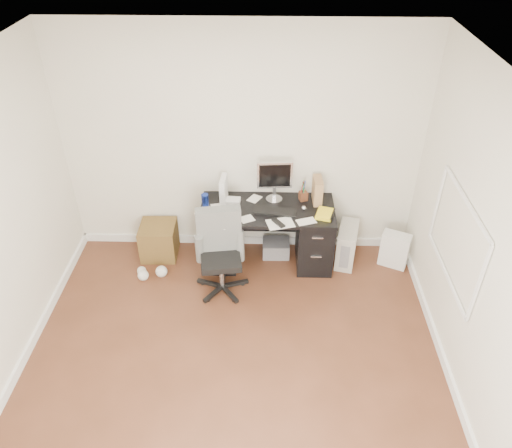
{
  "coord_description": "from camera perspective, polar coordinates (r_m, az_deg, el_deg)",
  "views": [
    {
      "loc": [
        0.3,
        -2.98,
        3.82
      ],
      "look_at": [
        0.18,
        1.2,
        0.85
      ],
      "focal_mm": 35.0,
      "sensor_mm": 36.0,
      "label": 1
    }
  ],
  "objects": [
    {
      "name": "white_binder",
      "position": [
        5.63,
        -3.72,
        3.97
      ],
      "size": [
        0.13,
        0.27,
        0.3
      ],
      "primitive_type": "cube",
      "rotation": [
        0.0,
        0.0,
        -0.06
      ],
      "color": "white",
      "rests_on": "desk"
    },
    {
      "name": "magazine_file",
      "position": [
        5.65,
        7.02,
        3.84
      ],
      "size": [
        0.14,
        0.26,
        0.29
      ],
      "primitive_type": "cube",
      "rotation": [
        0.0,
        0.0,
        0.05
      ],
      "color": "#99704A",
      "rests_on": "desk"
    },
    {
      "name": "lcd_monitor",
      "position": [
        5.58,
        2.13,
        4.92
      ],
      "size": [
        0.41,
        0.25,
        0.5
      ],
      "primitive_type": null,
      "rotation": [
        0.0,
        0.0,
        0.08
      ],
      "color": "silver",
      "rests_on": "desk"
    },
    {
      "name": "pen_cup",
      "position": [
        5.66,
        5.46,
        3.84
      ],
      "size": [
        0.13,
        0.13,
        0.25
      ],
      "primitive_type": null,
      "rotation": [
        0.0,
        0.0,
        0.35
      ],
      "color": "#5B2F1A",
      "rests_on": "desk"
    },
    {
      "name": "computer_mouse",
      "position": [
        5.54,
        5.48,
        1.82
      ],
      "size": [
        0.06,
        0.06,
        0.05
      ],
      "primitive_type": "sphere",
      "rotation": [
        0.0,
        0.0,
        0.17
      ],
      "color": "silver",
      "rests_on": "desk"
    },
    {
      "name": "pc_tower",
      "position": [
        5.96,
        10.34,
        -2.33
      ],
      "size": [
        0.31,
        0.5,
        0.47
      ],
      "primitive_type": "cube",
      "rotation": [
        0.0,
        0.0,
        -0.23
      ],
      "color": "#A7A396",
      "rests_on": "ground"
    },
    {
      "name": "loose_papers",
      "position": [
        5.52,
        -0.77,
        1.55
      ],
      "size": [
        1.1,
        0.6,
        0.0
      ],
      "primitive_type": null,
      "color": "silver",
      "rests_on": "desk"
    },
    {
      "name": "travel_mug",
      "position": [
        5.54,
        -5.83,
        2.58
      ],
      "size": [
        0.1,
        0.1,
        0.18
      ],
      "primitive_type": "cylinder",
      "rotation": [
        0.0,
        0.0,
        0.34
      ],
      "color": "navy",
      "rests_on": "desk"
    },
    {
      "name": "shopping_bag",
      "position": [
        6.04,
        15.56,
        -2.86
      ],
      "size": [
        0.39,
        0.34,
        0.43
      ],
      "primitive_type": "cube",
      "rotation": [
        0.0,
        0.0,
        -0.43
      ],
      "color": "silver",
      "rests_on": "ground"
    },
    {
      "name": "room_shell",
      "position": [
        3.72,
        -2.84,
        -0.3
      ],
      "size": [
        4.02,
        4.02,
        2.71
      ],
      "color": "white",
      "rests_on": "ground"
    },
    {
      "name": "ground",
      "position": [
        4.86,
        -2.68,
        -16.59
      ],
      "size": [
        4.0,
        4.0,
        0.0
      ],
      "primitive_type": "plane",
      "color": "#4A2818",
      "rests_on": "ground"
    },
    {
      "name": "keyboard",
      "position": [
        5.49,
        2.16,
        1.49
      ],
      "size": [
        0.48,
        0.22,
        0.03
      ],
      "primitive_type": "cube",
      "rotation": [
        0.0,
        0.0,
        -0.14
      ],
      "color": "black",
      "rests_on": "desk"
    },
    {
      "name": "yellow_book",
      "position": [
        5.48,
        7.89,
        1.14
      ],
      "size": [
        0.23,
        0.27,
        0.04
      ],
      "primitive_type": "cube",
      "rotation": [
        0.0,
        0.0,
        -0.29
      ],
      "color": "yellow",
      "rests_on": "desk"
    },
    {
      "name": "office_chair",
      "position": [
        5.33,
        -4.07,
        -3.56
      ],
      "size": [
        0.62,
        0.62,
        0.97
      ],
      "primitive_type": null,
      "rotation": [
        0.0,
        0.0,
        0.15
      ],
      "color": "#585B58",
      "rests_on": "ground"
    },
    {
      "name": "desk_printer",
      "position": [
        6.05,
        2.29,
        -2.75
      ],
      "size": [
        0.32,
        0.27,
        0.19
      ],
      "primitive_type": "cube",
      "rotation": [
        0.0,
        0.0,
        0.02
      ],
      "color": "slate",
      "rests_on": "ground"
    },
    {
      "name": "wicker_basket",
      "position": [
        6.09,
        -11.02,
        -1.83
      ],
      "size": [
        0.43,
        0.43,
        0.42
      ],
      "primitive_type": "cube",
      "rotation": [
        0.0,
        0.0,
        0.02
      ],
      "color": "#513918",
      "rests_on": "ground"
    },
    {
      "name": "desk",
      "position": [
        5.76,
        1.27,
        -1.1
      ],
      "size": [
        1.5,
        0.7,
        0.75
      ],
      "color": "black",
      "rests_on": "ground"
    },
    {
      "name": "paper_remote",
      "position": [
        5.32,
        2.8,
        0.16
      ],
      "size": [
        0.33,
        0.29,
        0.02
      ],
      "primitive_type": null,
      "rotation": [
        0.0,
        0.0,
        0.27
      ],
      "color": "silver",
      "rests_on": "desk"
    }
  ]
}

